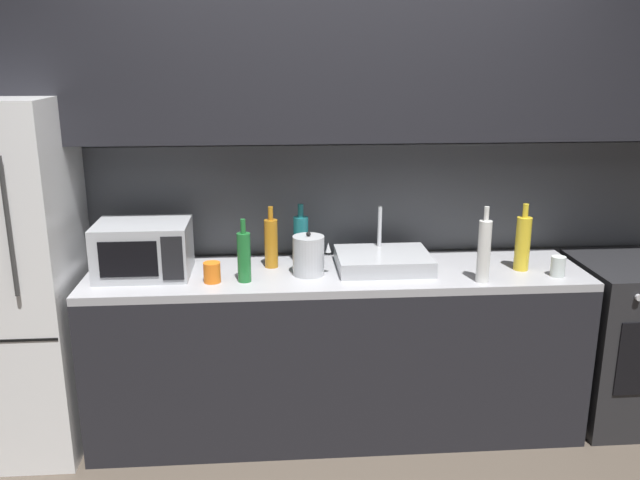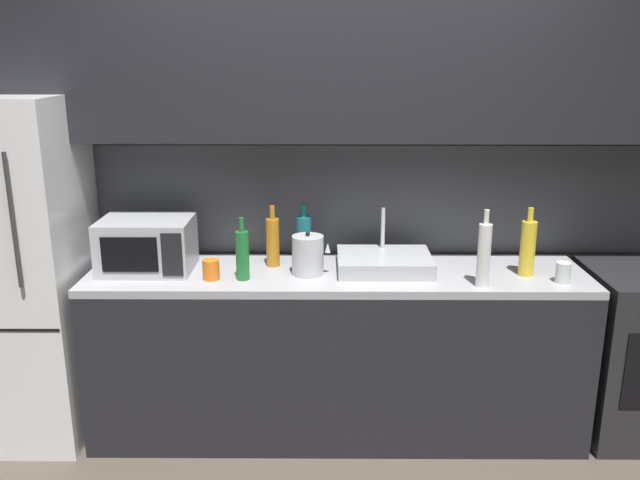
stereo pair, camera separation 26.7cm
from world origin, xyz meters
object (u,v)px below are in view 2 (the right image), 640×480
Objects in this scene: wine_bottle_white at (484,254)px; mug_clear at (563,273)px; refrigerator at (16,272)px; wine_bottle_green at (242,254)px; wine_bottle_amber at (273,241)px; wine_bottle_yellow at (528,247)px; mug_orange at (211,270)px; kettle at (308,255)px; microwave at (147,245)px; wine_bottle_teal at (304,238)px.

wine_bottle_white is 0.42m from mug_clear.
wine_bottle_green is (1.18, -0.12, 0.13)m from refrigerator.
wine_bottle_yellow is at bearing -6.39° from wine_bottle_amber.
refrigerator reaches higher than wine_bottle_green.
mug_orange is at bearing -177.26° from wine_bottle_yellow.
wine_bottle_white is 1.07m from wine_bottle_amber.
wine_bottle_green is 1.57m from mug_clear.
wine_bottle_amber reaches higher than kettle.
kettle is (0.82, -0.06, -0.03)m from microwave.
refrigerator is 1.04m from mug_orange.
refrigerator reaches higher than mug_clear.
wine_bottle_teal is 0.18m from wine_bottle_amber.
kettle is (1.50, -0.04, 0.11)m from refrigerator.
wine_bottle_green is 0.97× the size of wine_bottle_amber.
kettle is at bearing -83.04° from wine_bottle_teal.
kettle is 0.49m from mug_orange.
wine_bottle_yellow is (1.92, -0.07, 0.01)m from microwave.
microwave is 0.64m from wine_bottle_amber.
wine_bottle_white reaches higher than mug_clear.
wine_bottle_amber is at bearing 58.68° from wine_bottle_green.
wine_bottle_white reaches higher than wine_bottle_amber.
wine_bottle_white is 3.77× the size of mug_orange.
wine_bottle_teal is at bearing 11.97° from microwave.
microwave is 1.32× the size of wine_bottle_yellow.
wine_bottle_amber reaches higher than mug_clear.
wine_bottle_white is 1.20× the size of wine_bottle_green.
kettle is 0.33m from wine_bottle_green.
wine_bottle_amber is at bearing 169.72° from mug_clear.
refrigerator is 1.49m from wine_bottle_teal.
wine_bottle_yellow is at bearing -1.07° from refrigerator.
mug_orange is at bearing 178.67° from mug_clear.
microwave is 1.46× the size of wine_bottle_green.
wine_bottle_white is at bearing -146.73° from wine_bottle_yellow.
mug_orange is (-1.32, 0.09, -0.11)m from wine_bottle_white.
refrigerator is 17.51× the size of mug_clear.
mug_orange is at bearing -145.28° from wine_bottle_teal.
mug_clear is at bearing -15.44° from wine_bottle_teal.
mug_orange is (-0.16, -0.00, -0.08)m from wine_bottle_green.
mug_clear is 1.02× the size of mug_orange.
refrigerator is at bearing -178.45° from microwave.
wine_bottle_amber is at bearing 6.89° from microwave.
wine_bottle_teal is 3.07× the size of mug_clear.
microwave reaches higher than mug_clear.
wine_bottle_teal is 1.32m from mug_clear.
wine_bottle_yellow is 1.11× the size of wine_bottle_teal.
microwave is at bearing -168.03° from wine_bottle_teal.
mug_clear is at bearing -38.51° from wine_bottle_yellow.
wine_bottle_green reaches higher than microwave.
microwave is 4.59× the size of mug_orange.
kettle is at bearing 14.11° from wine_bottle_green.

